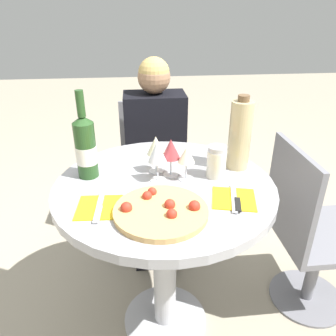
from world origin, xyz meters
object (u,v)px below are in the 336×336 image
object	(u,v)px
dining_table	(165,219)
wine_bottle	(86,147)
seated_diner	(157,172)
pizza_large	(161,210)
chair_empty_side	(309,236)
tall_carafe	(240,135)
chair_behind_diner	(155,175)

from	to	relation	value
dining_table	wine_bottle	xyz separation A→B (m)	(-0.30, 0.09, 0.29)
dining_table	seated_diner	size ratio (longest dim) A/B	0.74
pizza_large	wine_bottle	size ratio (longest dim) A/B	0.91
chair_empty_side	tall_carafe	xyz separation A→B (m)	(-0.37, 0.05, 0.50)
dining_table	seated_diner	xyz separation A→B (m)	(0.01, 0.60, -0.09)
chair_behind_diner	pizza_large	size ratio (longest dim) A/B	2.75
chair_behind_diner	chair_empty_side	bearing A→B (deg)	134.70
seated_diner	wine_bottle	size ratio (longest dim) A/B	3.33
wine_bottle	tall_carafe	world-z (taller)	wine_bottle
chair_behind_diner	pizza_large	world-z (taller)	chair_behind_diner
seated_diner	wine_bottle	world-z (taller)	seated_diner
seated_diner	pizza_large	distance (m)	0.85
dining_table	pizza_large	xyz separation A→B (m)	(-0.03, -0.20, 0.18)
seated_diner	tall_carafe	xyz separation A→B (m)	(0.31, -0.50, 0.41)
chair_empty_side	wine_bottle	size ratio (longest dim) A/B	2.51
chair_behind_diner	seated_diner	bearing A→B (deg)	90.00
dining_table	tall_carafe	world-z (taller)	tall_carafe
seated_diner	tall_carafe	bearing A→B (deg)	121.91
seated_diner	chair_empty_side	distance (m)	0.87
chair_behind_diner	wine_bottle	world-z (taller)	wine_bottle
chair_behind_diner	tall_carafe	bearing A→B (deg)	115.71
chair_empty_side	tall_carafe	bearing A→B (deg)	-97.13
tall_carafe	pizza_large	bearing A→B (deg)	-138.32
chair_behind_diner	chair_empty_side	size ratio (longest dim) A/B	1.00
pizza_large	chair_empty_side	bearing A→B (deg)	20.14
dining_table	chair_behind_diner	bearing A→B (deg)	89.26
chair_behind_diner	chair_empty_side	world-z (taller)	same
dining_table	tall_carafe	distance (m)	0.46
dining_table	tall_carafe	xyz separation A→B (m)	(0.32, 0.11, 0.31)
chair_empty_side	seated_diner	bearing A→B (deg)	-128.56
chair_empty_side	pizza_large	distance (m)	0.85
chair_behind_diner	pizza_large	distance (m)	1.02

